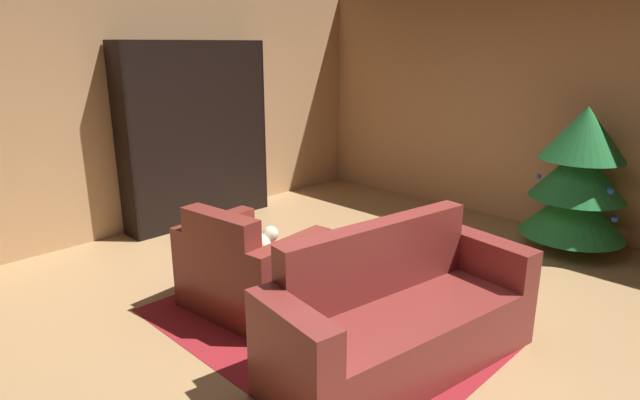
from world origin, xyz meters
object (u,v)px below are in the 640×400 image
object	(u,v)px
bookshelf_unit	(204,134)
couch_red	(399,321)
coffee_table	(324,270)
book_stack_on_table	(324,257)
decorated_tree	(578,178)
armchair_red	(249,272)
bottle_on_table	(336,259)

from	to	relation	value
bookshelf_unit	couch_red	xyz separation A→B (m)	(3.49, -0.87, -0.72)
coffee_table	book_stack_on_table	world-z (taller)	book_stack_on_table
coffee_table	decorated_tree	world-z (taller)	decorated_tree
decorated_tree	book_stack_on_table	bearing A→B (deg)	-107.85
armchair_red	bottle_on_table	distance (m)	0.78
bookshelf_unit	armchair_red	bearing A→B (deg)	-26.29
armchair_red	couch_red	distance (m)	1.33
book_stack_on_table	bottle_on_table	world-z (taller)	bottle_on_table
bookshelf_unit	couch_red	size ratio (longest dim) A/B	1.05
couch_red	decorated_tree	bearing A→B (deg)	89.22
decorated_tree	armchair_red	bearing A→B (deg)	-113.55
bookshelf_unit	couch_red	bearing A→B (deg)	-13.94
bookshelf_unit	bottle_on_table	world-z (taller)	bookshelf_unit
coffee_table	decorated_tree	distance (m)	2.92
armchair_red	couch_red	bearing A→B (deg)	9.09
couch_red	bottle_on_table	xyz separation A→B (m)	(-0.63, 0.07, 0.23)
armchair_red	coffee_table	size ratio (longest dim) A/B	1.59
book_stack_on_table	decorated_tree	size ratio (longest dim) A/B	0.15
decorated_tree	coffee_table	bearing A→B (deg)	-106.97
decorated_tree	bookshelf_unit	bearing A→B (deg)	-150.16
armchair_red	couch_red	size ratio (longest dim) A/B	0.54
coffee_table	couch_red	bearing A→B (deg)	-9.00
coffee_table	bottle_on_table	size ratio (longest dim) A/B	2.13
bottle_on_table	decorated_tree	world-z (taller)	decorated_tree
bookshelf_unit	book_stack_on_table	size ratio (longest dim) A/B	9.41
couch_red	bottle_on_table	world-z (taller)	couch_red
coffee_table	book_stack_on_table	bearing A→B (deg)	140.43
book_stack_on_table	decorated_tree	xyz separation A→B (m)	(0.88, 2.74, 0.29)
couch_red	decorated_tree	world-z (taller)	decorated_tree
coffee_table	bottle_on_table	xyz separation A→B (m)	(0.18, -0.06, 0.17)
armchair_red	decorated_tree	size ratio (longest dim) A/B	0.73
book_stack_on_table	coffee_table	bearing A→B (deg)	-39.57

